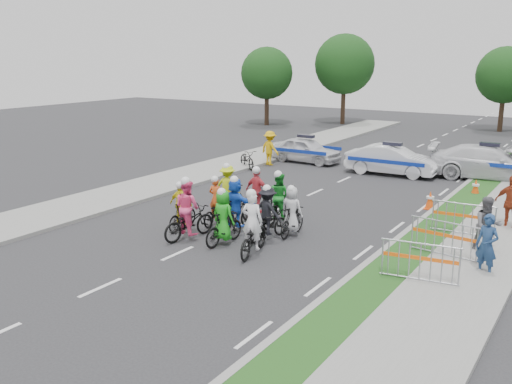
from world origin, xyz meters
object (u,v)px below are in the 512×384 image
Objects in this scene: spectator_0 at (487,245)px; rider_10 at (228,193)px; rider_3 at (182,211)px; cone_0 at (430,200)px; police_car_0 at (306,150)px; rider_8 at (279,204)px; police_car_1 at (392,160)px; spectator_2 at (511,203)px; rider_4 at (268,218)px; rider_5 at (236,208)px; barrier_0 at (420,264)px; rider_2 at (188,216)px; tree_3 at (344,64)px; rider_1 at (223,222)px; spectator_1 at (487,226)px; barrier_1 at (443,240)px; rider_7 at (292,216)px; marshal_hiviz at (270,148)px; barrier_2 at (463,220)px; tree_4 at (505,75)px; rider_9 at (257,198)px; rider_0 at (253,233)px; parked_bike at (247,159)px; rider_6 at (217,208)px; tree_0 at (267,73)px; police_car_2 at (488,163)px; cone_1 at (476,188)px.

rider_10 is at bearing -170.05° from spectator_0.
spectator_0 reaches higher than rider_3.
police_car_0 is at bearing 144.50° from cone_0.
rider_8 is 0.43× the size of police_car_1.
rider_3 is at bearing -131.83° from spectator_2.
rider_4 is 0.98× the size of rider_5.
police_car_1 is at bearing 112.28° from barrier_0.
rider_2 is 32.11m from tree_3.
spectator_1 is (7.01, 3.34, 0.17)m from rider_1.
tree_3 is (-5.41, 17.01, 4.22)m from police_car_0.
spectator_1 is 1.43m from barrier_1.
spectator_2 reaches higher than cone_0.
spectator_2 is 4.11m from barrier_1.
police_car_1 is at bearing -89.69° from rider_7.
marshal_hiviz is 0.90× the size of barrier_2.
rider_5 is 1.00× the size of spectator_2.
spectator_2 is 1.98m from barrier_2.
marshal_hiviz is (-3.41, 8.68, 0.18)m from rider_10.
spectator_0 is 31.54m from tree_4.
rider_1 is 32.34m from tree_3.
rider_5 is at bearing 102.77° from rider_9.
barrier_0 is at bearing 172.54° from rider_0.
rider_5 is (-1.38, 0.22, 0.09)m from rider_4.
spectator_0 is (6.53, -11.27, 0.13)m from police_car_1.
rider_5 reaches higher than marshal_hiviz.
parked_bike is at bearing -74.15° from rider_3.
parked_bike is at bearing -66.99° from rider_6.
rider_9 is at bearing 133.81° from marshal_hiviz.
rider_1 reaches higher than parked_bike.
tree_4 is at bearing -103.69° from rider_0.
barrier_1 is at bearing -83.03° from tree_4.
barrier_2 is 0.32× the size of tree_0.
spectator_0 is at bearing -166.61° from rider_5.
spectator_0 is 0.90× the size of spectator_2.
rider_2 is 1.11× the size of rider_8.
rider_7 is 0.85× the size of barrier_1.
rider_2 reaches higher than rider_9.
rider_5 reaches higher than cone_0.
rider_10 reaches higher than police_car_0.
spectator_0 is 1.49m from barrier_1.
rider_6 is 14.23m from police_car_2.
rider_2 is 8.78m from spectator_0.
spectator_1 is 0.28× the size of tree_0.
cone_1 is (7.24, 10.19, -0.31)m from rider_3.
tree_0 reaches higher than cone_0.
police_car_0 is (-3.77, 12.21, -0.12)m from rider_5.
rider_1 is 1.04× the size of spectator_1.
police_car_0 is at bearing 102.59° from spectator_1.
rider_2 is at bearing 10.28° from rider_1.
spectator_1 is at bearing -146.95° from rider_2.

